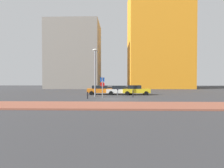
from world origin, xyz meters
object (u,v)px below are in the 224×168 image
(parked_car_orange, at_px, (101,90))
(street_lamp, at_px, (95,68))
(traffic_bollard_near, at_px, (133,94))
(traffic_bollard_mid, at_px, (88,95))
(parked_car_white, at_px, (120,90))
(parked_car_yellow, at_px, (136,90))
(parking_sign_post, at_px, (102,85))
(parking_meter, at_px, (118,92))

(parked_car_orange, relative_size, street_lamp, 0.67)
(traffic_bollard_near, distance_m, traffic_bollard_mid, 6.17)
(parked_car_orange, distance_m, parked_car_white, 3.15)
(parked_car_yellow, bearing_deg, parking_sign_post, -136.15)
(parked_car_orange, height_order, parked_car_white, parked_car_orange)
(street_lamp, bearing_deg, parked_car_orange, 82.08)
(parking_meter, height_order, traffic_bollard_near, parking_meter)
(parked_car_orange, height_order, traffic_bollard_mid, parked_car_orange)
(parked_car_orange, height_order, traffic_bollard_near, parked_car_orange)
(parked_car_white, height_order, parking_meter, parked_car_white)
(parked_car_yellow, bearing_deg, parked_car_orange, 175.32)
(parked_car_white, xyz_separation_m, street_lamp, (-3.64, -3.36, 3.24))
(parked_car_orange, relative_size, parked_car_yellow, 1.05)
(parked_car_orange, bearing_deg, traffic_bollard_near, -43.04)
(parked_car_white, distance_m, traffic_bollard_mid, 7.57)
(parked_car_white, bearing_deg, street_lamp, -137.30)
(parking_meter, bearing_deg, street_lamp, 144.82)
(parking_sign_post, bearing_deg, parked_car_white, 63.71)
(parked_car_yellow, xyz_separation_m, traffic_bollard_mid, (-6.64, -6.05, -0.35))
(parked_car_yellow, relative_size, traffic_bollard_mid, 4.96)
(parked_car_orange, relative_size, traffic_bollard_mid, 5.21)
(parked_car_yellow, xyz_separation_m, traffic_bollard_near, (-0.83, -4.00, -0.31))
(parking_meter, bearing_deg, parking_sign_post, 162.48)
(traffic_bollard_mid, bearing_deg, parked_car_yellow, 42.33)
(parked_car_white, bearing_deg, parking_sign_post, -116.29)
(parked_car_white, bearing_deg, parked_car_orange, 176.23)
(parking_meter, bearing_deg, parked_car_yellow, 61.51)
(parked_car_white, relative_size, traffic_bollard_mid, 5.27)
(parking_meter, xyz_separation_m, traffic_bollard_mid, (-3.74, -0.70, -0.43))
(parked_car_orange, xyz_separation_m, traffic_bollard_near, (4.77, -4.46, -0.31))
(traffic_bollard_mid, bearing_deg, street_lamp, 79.44)
(parking_sign_post, xyz_separation_m, parking_meter, (2.01, -0.63, -0.84))
(parked_car_yellow, height_order, traffic_bollard_mid, parked_car_yellow)
(parked_car_white, height_order, parked_car_yellow, parked_car_yellow)
(parking_meter, bearing_deg, traffic_bollard_mid, -169.44)
(parked_car_yellow, distance_m, parking_meter, 6.09)
(street_lamp, xyz_separation_m, traffic_bollard_near, (5.27, -0.89, -3.52))
(street_lamp, relative_size, traffic_bollard_near, 7.14)
(parked_car_orange, xyz_separation_m, parking_sign_post, (0.69, -5.18, 0.91))
(parked_car_yellow, xyz_separation_m, parking_sign_post, (-4.91, -4.72, 0.91))
(parked_car_yellow, bearing_deg, traffic_bollard_mid, -137.67)
(parking_meter, bearing_deg, parked_car_orange, 114.86)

